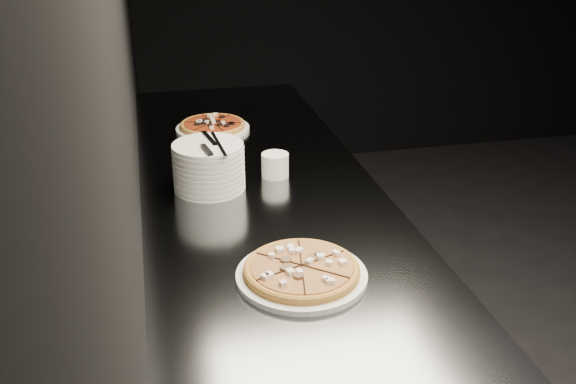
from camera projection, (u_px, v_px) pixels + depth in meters
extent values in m
cube|color=black|center=(123.00, 43.00, 1.70)|extent=(0.02, 5.00, 2.80)
cube|color=slate|center=(265.00, 319.00, 2.17)|extent=(0.70, 2.40, 0.90)
cube|color=slate|center=(263.00, 197.00, 1.98)|extent=(0.74, 2.44, 0.02)
cylinder|color=white|center=(302.00, 276.00, 1.53)|extent=(0.32, 0.32, 0.01)
cylinder|color=gold|center=(302.00, 271.00, 1.53)|extent=(0.35, 0.35, 0.01)
torus|color=gold|center=(302.00, 269.00, 1.53)|extent=(0.36, 0.36, 0.02)
cylinder|color=#E0984A|center=(302.00, 267.00, 1.52)|extent=(0.31, 0.31, 0.01)
cylinder|color=white|center=(213.00, 129.00, 2.50)|extent=(0.29, 0.29, 0.01)
cylinder|color=gold|center=(213.00, 126.00, 2.50)|extent=(0.31, 0.31, 0.01)
torus|color=gold|center=(213.00, 125.00, 2.50)|extent=(0.31, 0.31, 0.02)
cylinder|color=#9A3316|center=(213.00, 123.00, 2.50)|extent=(0.27, 0.27, 0.01)
cylinder|color=white|center=(210.00, 186.00, 2.01)|extent=(0.22, 0.22, 0.02)
cylinder|color=white|center=(210.00, 181.00, 2.00)|extent=(0.22, 0.22, 0.02)
cylinder|color=white|center=(209.00, 176.00, 1.99)|extent=(0.22, 0.22, 0.02)
cylinder|color=white|center=(209.00, 171.00, 1.99)|extent=(0.22, 0.22, 0.02)
cylinder|color=white|center=(209.00, 166.00, 1.98)|extent=(0.22, 0.22, 0.02)
cylinder|color=white|center=(208.00, 161.00, 1.97)|extent=(0.22, 0.22, 0.02)
cylinder|color=white|center=(208.00, 156.00, 1.97)|extent=(0.22, 0.22, 0.02)
cylinder|color=white|center=(208.00, 151.00, 1.96)|extent=(0.22, 0.22, 0.02)
cylinder|color=white|center=(208.00, 146.00, 1.95)|extent=(0.22, 0.22, 0.02)
cube|color=silver|center=(209.00, 138.00, 1.99)|extent=(0.04, 0.14, 0.00)
cube|color=black|center=(207.00, 150.00, 1.89)|extent=(0.03, 0.09, 0.01)
cube|color=silver|center=(219.00, 144.00, 1.95)|extent=(0.04, 0.22, 0.00)
cylinder|color=white|center=(275.00, 165.00, 2.08)|extent=(0.09, 0.09, 0.08)
cylinder|color=black|center=(275.00, 156.00, 2.07)|extent=(0.07, 0.07, 0.01)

